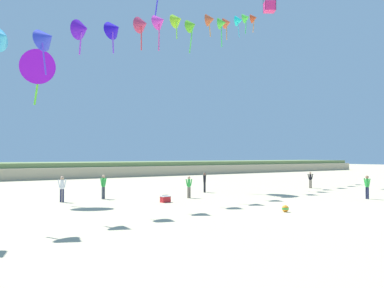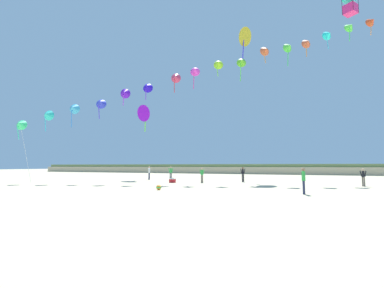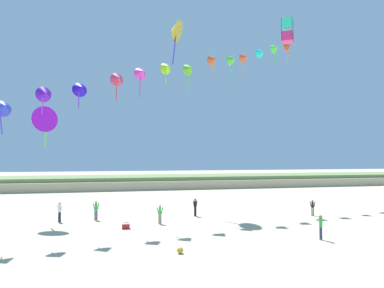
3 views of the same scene
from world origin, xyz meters
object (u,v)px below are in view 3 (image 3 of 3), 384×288
person_far_right (195,206)px  large_kite_low_lead (46,119)px  beach_cooler (126,226)px  person_near_left (313,206)px  beach_ball (180,250)px  person_far_center (160,213)px  person_near_right (96,209)px  person_mid_center (321,225)px  person_far_left (60,211)px  large_kite_mid_trail (287,30)px  large_kite_high_solo (174,31)px

person_far_right → large_kite_low_lead: large_kite_low_lead is taller
person_far_right → beach_cooler: size_ratio=2.75×
person_near_left → beach_cooler: (-16.80, -1.93, -0.64)m
person_near_left → beach_cooler: bearing=-173.4°
person_near_left → beach_ball: (-14.12, -9.33, -0.68)m
person_far_right → person_far_center: (-3.60, -2.87, -0.05)m
person_far_center → person_near_right: bearing=150.4°
beach_ball → person_mid_center: bearing=6.3°
person_mid_center → beach_cooler: size_ratio=2.76×
person_mid_center → person_near_left: bearing=60.5°
person_far_left → large_kite_mid_trail: 29.44m
large_kite_low_lead → beach_ball: (9.24, -12.31, -8.42)m
person_far_left → person_far_right: size_ratio=1.03×
person_far_left → large_kite_high_solo: bearing=30.0°
person_mid_center → beach_cooler: bearing=152.4°
large_kite_low_lead → large_kite_mid_trail: 26.48m
person_far_right → beach_ball: (-3.64, -11.53, -0.74)m
person_mid_center → person_far_left: bearing=149.4°
person_far_center → beach_ball: size_ratio=4.17×
person_mid_center → large_kite_low_lead: large_kite_low_lead is taller
person_far_right → person_far_center: size_ratio=1.05×
person_far_center → beach_ball: bearing=-90.3°
person_mid_center → large_kite_low_lead: bearing=148.9°
person_near_right → person_near_left: bearing=-6.6°
person_near_left → beach_cooler: 16.93m
person_mid_center → beach_cooler: (-12.12, 6.34, -0.71)m
large_kite_high_solo → person_near_right: bearing=-142.7°
person_far_center → person_far_right: bearing=38.6°
person_far_center → beach_cooler: bearing=-155.1°
person_far_center → beach_cooler: size_ratio=2.61×
large_kite_high_solo → beach_ball: bearing=-98.9°
person_far_center → large_kite_mid_trail: 24.44m
person_far_center → person_near_left: bearing=2.7°
person_near_left → person_far_center: (-14.08, -0.67, 0.02)m
large_kite_low_lead → person_far_left: bearing=-36.6°
person_near_right → beach_ball: (5.02, -11.53, -0.77)m
person_mid_center → large_kite_high_solo: 25.38m
large_kite_low_lead → person_far_right: bearing=-3.5°
beach_cooler → person_far_center: bearing=24.9°
large_kite_high_solo → beach_cooler: bearing=-118.3°
large_kite_mid_trail → beach_ball: (-14.86, -14.90, -19.09)m
person_far_right → beach_ball: person_far_right is taller
person_mid_center → person_far_left: 20.15m
large_kite_high_solo → large_kite_low_lead: bearing=-156.8°
person_mid_center → person_far_left: person_far_left is taller
person_far_right → large_kite_mid_trail: (11.23, 3.38, 18.35)m
large_kite_mid_trail → person_far_center: bearing=-157.1°
person_far_right → person_far_center: bearing=-141.4°
beach_cooler → person_near_right: bearing=119.5°
person_far_center → beach_ball: 8.68m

